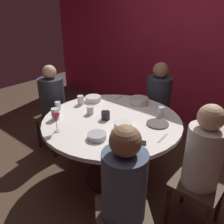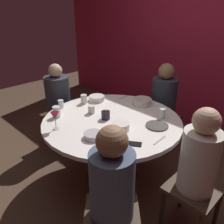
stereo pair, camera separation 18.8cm
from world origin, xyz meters
name	(u,v)px [view 1 (the left image)]	position (x,y,z in m)	size (l,w,h in m)	color
ground_plane	(112,177)	(0.00, 0.00, 0.00)	(8.00, 8.00, 0.00)	#4C3828
back_wall	(193,43)	(0.00, 1.88, 1.30)	(6.00, 0.10, 2.60)	maroon
dining_table	(112,131)	(0.00, 0.00, 0.61)	(1.43, 1.43, 0.76)	white
seated_diner_left	(52,99)	(-1.00, 0.00, 0.72)	(0.40, 0.40, 1.16)	#3F2D1E
seated_diner_back	(158,96)	(0.00, 0.95, 0.73)	(0.40, 0.40, 1.18)	#3F2D1E
seated_diner_right	(203,157)	(0.96, 0.00, 0.73)	(0.40, 0.40, 1.18)	#3F2D1E
seated_diner_front_right	(124,185)	(0.67, -0.67, 0.73)	(0.57, 0.57, 1.19)	#3F2D1E
candle_holder	(106,115)	(-0.05, -0.04, 0.80)	(0.09, 0.09, 0.11)	black
wine_glass	(56,119)	(-0.23, -0.52, 0.89)	(0.08, 0.08, 0.18)	silver
dinner_plate	(158,124)	(0.42, 0.20, 0.77)	(0.22, 0.22, 0.01)	#4C4742
cell_phone	(138,143)	(0.46, -0.21, 0.76)	(0.07, 0.14, 0.01)	black
bowl_serving_large	(97,136)	(0.14, -0.38, 0.78)	(0.17, 0.17, 0.05)	#B7B7BC
bowl_salad_center	(93,99)	(-0.49, 0.23, 0.79)	(0.19, 0.19, 0.06)	silver
bowl_small_white	(123,126)	(0.21, -0.10, 0.79)	(0.17, 0.17, 0.07)	silver
bowl_sauce_side	(139,101)	(-0.02, 0.52, 0.80)	(0.22, 0.22, 0.07)	beige
cup_near_candle	(58,106)	(-0.62, -0.21, 0.80)	(0.06, 0.06, 0.09)	silver
cup_by_left_diner	(81,100)	(-0.53, 0.06, 0.81)	(0.07, 0.07, 0.11)	silver
cup_by_right_diner	(55,114)	(-0.44, -0.37, 0.82)	(0.08, 0.08, 0.12)	silver
cup_center_front	(161,112)	(0.35, 0.38, 0.81)	(0.06, 0.06, 0.11)	silver
cup_far_edge	(90,110)	(-0.26, -0.05, 0.80)	(0.07, 0.07, 0.09)	silver
fork_near_plate	(119,98)	(-0.31, 0.51, 0.76)	(0.02, 0.18, 0.01)	#B7B7BC
knife_near_plate	(163,138)	(0.59, 0.00, 0.76)	(0.02, 0.18, 0.01)	#B7B7BC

